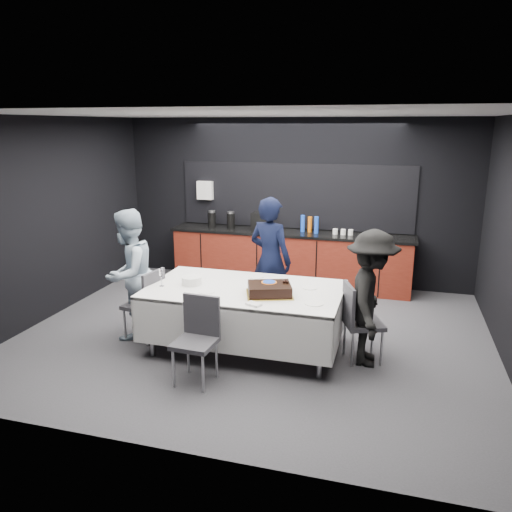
{
  "coord_description": "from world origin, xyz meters",
  "views": [
    {
      "loc": [
        1.69,
        -5.83,
        2.68
      ],
      "look_at": [
        0.0,
        0.1,
        1.05
      ],
      "focal_mm": 35.0,
      "sensor_mm": 36.0,
      "label": 1
    }
  ],
  "objects_px": {
    "person_left": "(129,274)",
    "person_right": "(371,298)",
    "party_table": "(245,299)",
    "chair_right": "(357,317)",
    "chair_left": "(148,300)",
    "person_center": "(270,260)",
    "plate_stack": "(192,280)",
    "chair_near": "(198,333)",
    "cake_assembly": "(270,289)",
    "champagne_flute": "(161,274)"
  },
  "relations": [
    {
      "from": "chair_near",
      "to": "person_right",
      "type": "height_order",
      "value": "person_right"
    },
    {
      "from": "person_right",
      "to": "person_center",
      "type": "bearing_deg",
      "value": 53.92
    },
    {
      "from": "party_table",
      "to": "chair_right",
      "type": "relative_size",
      "value": 2.51
    },
    {
      "from": "cake_assembly",
      "to": "chair_left",
      "type": "height_order",
      "value": "cake_assembly"
    },
    {
      "from": "party_table",
      "to": "chair_left",
      "type": "distance_m",
      "value": 1.26
    },
    {
      "from": "party_table",
      "to": "chair_right",
      "type": "distance_m",
      "value": 1.35
    },
    {
      "from": "chair_left",
      "to": "cake_assembly",
      "type": "bearing_deg",
      "value": -2.27
    },
    {
      "from": "chair_right",
      "to": "person_left",
      "type": "height_order",
      "value": "person_left"
    },
    {
      "from": "chair_right",
      "to": "chair_near",
      "type": "relative_size",
      "value": 1.0
    },
    {
      "from": "cake_assembly",
      "to": "chair_near",
      "type": "xyz_separation_m",
      "value": [
        -0.6,
        -0.72,
        -0.31
      ]
    },
    {
      "from": "cake_assembly",
      "to": "chair_right",
      "type": "bearing_deg",
      "value": 11.61
    },
    {
      "from": "plate_stack",
      "to": "chair_near",
      "type": "distance_m",
      "value": 0.98
    },
    {
      "from": "plate_stack",
      "to": "person_right",
      "type": "height_order",
      "value": "person_right"
    },
    {
      "from": "chair_left",
      "to": "person_center",
      "type": "bearing_deg",
      "value": 38.88
    },
    {
      "from": "plate_stack",
      "to": "chair_right",
      "type": "distance_m",
      "value": 2.03
    },
    {
      "from": "party_table",
      "to": "chair_near",
      "type": "bearing_deg",
      "value": -106.05
    },
    {
      "from": "champagne_flute",
      "to": "chair_left",
      "type": "xyz_separation_m",
      "value": [
        -0.26,
        0.11,
        -0.4
      ]
    },
    {
      "from": "person_left",
      "to": "person_right",
      "type": "height_order",
      "value": "person_left"
    },
    {
      "from": "chair_left",
      "to": "chair_right",
      "type": "bearing_deg",
      "value": 3.1
    },
    {
      "from": "party_table",
      "to": "chair_right",
      "type": "height_order",
      "value": "chair_right"
    },
    {
      "from": "chair_right",
      "to": "person_right",
      "type": "relative_size",
      "value": 0.59
    },
    {
      "from": "plate_stack",
      "to": "person_right",
      "type": "bearing_deg",
      "value": 1.71
    },
    {
      "from": "chair_right",
      "to": "person_right",
      "type": "xyz_separation_m",
      "value": [
        0.14,
        -0.03,
        0.25
      ]
    },
    {
      "from": "chair_right",
      "to": "chair_near",
      "type": "distance_m",
      "value": 1.84
    },
    {
      "from": "chair_near",
      "to": "person_center",
      "type": "bearing_deg",
      "value": 80.14
    },
    {
      "from": "cake_assembly",
      "to": "person_left",
      "type": "bearing_deg",
      "value": 175.99
    },
    {
      "from": "champagne_flute",
      "to": "chair_right",
      "type": "bearing_deg",
      "value": 6.19
    },
    {
      "from": "party_table",
      "to": "person_center",
      "type": "distance_m",
      "value": 1.0
    },
    {
      "from": "champagne_flute",
      "to": "cake_assembly",
      "type": "bearing_deg",
      "value": 2.1
    },
    {
      "from": "person_center",
      "to": "person_right",
      "type": "xyz_separation_m",
      "value": [
        1.41,
        -0.95,
        -0.09
      ]
    },
    {
      "from": "person_right",
      "to": "person_left",
      "type": "bearing_deg",
      "value": 88.74
    },
    {
      "from": "cake_assembly",
      "to": "chair_right",
      "type": "height_order",
      "value": "cake_assembly"
    },
    {
      "from": "chair_right",
      "to": "chair_near",
      "type": "height_order",
      "value": "same"
    },
    {
      "from": "party_table",
      "to": "person_left",
      "type": "relative_size",
      "value": 1.39
    },
    {
      "from": "person_left",
      "to": "chair_left",
      "type": "bearing_deg",
      "value": 81.36
    },
    {
      "from": "person_center",
      "to": "chair_left",
      "type": "bearing_deg",
      "value": 58.29
    },
    {
      "from": "chair_near",
      "to": "person_left",
      "type": "bearing_deg",
      "value": 146.42
    },
    {
      "from": "chair_left",
      "to": "chair_near",
      "type": "height_order",
      "value": "same"
    },
    {
      "from": "person_left",
      "to": "person_right",
      "type": "xyz_separation_m",
      "value": [
        3.02,
        0.05,
        -0.05
      ]
    },
    {
      "from": "party_table",
      "to": "plate_stack",
      "type": "distance_m",
      "value": 0.69
    },
    {
      "from": "champagne_flute",
      "to": "plate_stack",
      "type": "bearing_deg",
      "value": 26.65
    },
    {
      "from": "party_table",
      "to": "person_center",
      "type": "height_order",
      "value": "person_center"
    },
    {
      "from": "plate_stack",
      "to": "person_center",
      "type": "distance_m",
      "value": 1.25
    },
    {
      "from": "plate_stack",
      "to": "chair_right",
      "type": "bearing_deg",
      "value": 2.57
    },
    {
      "from": "champagne_flute",
      "to": "person_right",
      "type": "bearing_deg",
      "value": 5.24
    },
    {
      "from": "cake_assembly",
      "to": "chair_left",
      "type": "relative_size",
      "value": 0.68
    },
    {
      "from": "chair_near",
      "to": "chair_right",
      "type": "bearing_deg",
      "value": 30.1
    },
    {
      "from": "chair_near",
      "to": "cake_assembly",
      "type": "bearing_deg",
      "value": 50.15
    },
    {
      "from": "party_table",
      "to": "chair_near",
      "type": "height_order",
      "value": "chair_near"
    },
    {
      "from": "party_table",
      "to": "chair_left",
      "type": "height_order",
      "value": "chair_left"
    }
  ]
}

